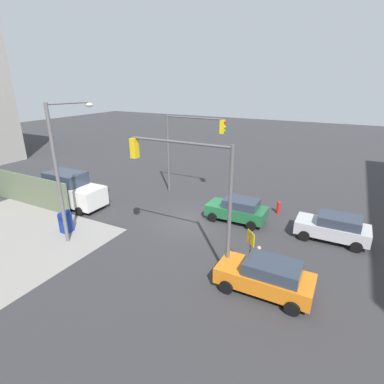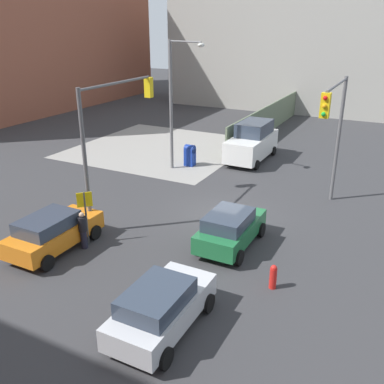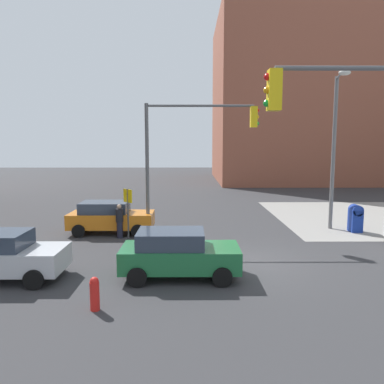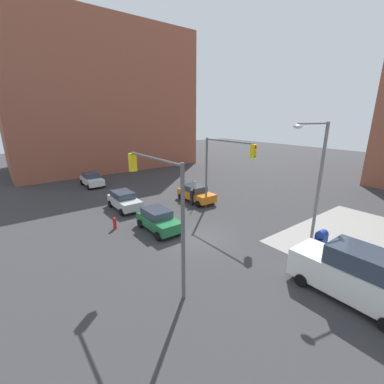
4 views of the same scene
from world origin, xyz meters
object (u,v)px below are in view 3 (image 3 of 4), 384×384
Objects in this scene: sedan_silver at (0,255)px; pedestrian_crossing at (120,221)px; mailbox_blue at (356,217)px; fire_hydrant at (95,293)px; sedan_green at (178,253)px; coupe_orange at (110,217)px; street_lamp_corner at (335,141)px; traffic_signal_nw_corner at (190,142)px.

sedan_silver is 6.34m from pedestrian_crossing.
mailbox_blue is 1.52× the size of fire_hydrant.
sedan_silver is (-3.76, 2.39, 0.36)m from fire_hydrant.
pedestrian_crossing reaches higher than mailbox_blue.
mailbox_blue is 11.18m from sedan_green.
coupe_orange is 2.56× the size of pedestrian_crossing.
sedan_silver is (-13.88, -7.25, -3.86)m from street_lamp_corner.
traffic_signal_nw_corner is 3.93× the size of pedestrian_crossing.
pedestrian_crossing is at bearing -174.29° from mailbox_blue.
sedan_silver is at bearing 147.52° from fire_hydrant.
mailbox_blue is (8.57, 0.50, -3.87)m from traffic_signal_nw_corner.
traffic_signal_nw_corner is at bearing 168.41° from pedestrian_crossing.
pedestrian_crossing is (2.96, 5.61, 0.01)m from sedan_silver.
pedestrian_crossing is (-3.43, -0.70, -3.78)m from traffic_signal_nw_corner.
sedan_green is 2.42× the size of pedestrian_crossing.
coupe_orange is (2.28, 6.62, 0.00)m from sedan_silver.
mailbox_blue is 0.35× the size of sedan_silver.
traffic_signal_nw_corner reaches higher than sedan_silver.
pedestrian_crossing reaches higher than sedan_silver.
traffic_signal_nw_corner is 4.55× the size of mailbox_blue.
sedan_silver is at bearing -152.42° from street_lamp_corner.
mailbox_blue is at bearing 36.36° from sedan_green.
street_lamp_corner is 4.11m from mailbox_blue.
traffic_signal_nw_corner is 0.81× the size of street_lamp_corner.
fire_hydrant is at bearing -136.37° from street_lamp_corner.
street_lamp_corner is 1.95× the size of sedan_silver.
fire_hydrant is at bearing 72.59° from pedestrian_crossing.
mailbox_blue is at bearing -22.10° from street_lamp_corner.
sedan_silver reaches higher than fire_hydrant.
coupe_orange is at bearing 99.31° from fire_hydrant.
street_lamp_corner is at bearing 3.08° from coupe_orange.
street_lamp_corner is at bearing 157.90° from mailbox_blue.
street_lamp_corner is 1.89× the size of coupe_orange.
mailbox_blue reaches higher than fire_hydrant.
sedan_green is (-0.43, -6.13, -3.79)m from traffic_signal_nw_corner.
sedan_silver is at bearing -135.40° from traffic_signal_nw_corner.
mailbox_blue is 12.06m from pedestrian_crossing.
coupe_orange is (-11.59, -0.62, -3.86)m from street_lamp_corner.
sedan_silver is at bearing -178.28° from sedan_green.
fire_hydrant is 0.22× the size of coupe_orange.
traffic_signal_nw_corner is 9.42m from mailbox_blue.
fire_hydrant is 0.57× the size of pedestrian_crossing.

